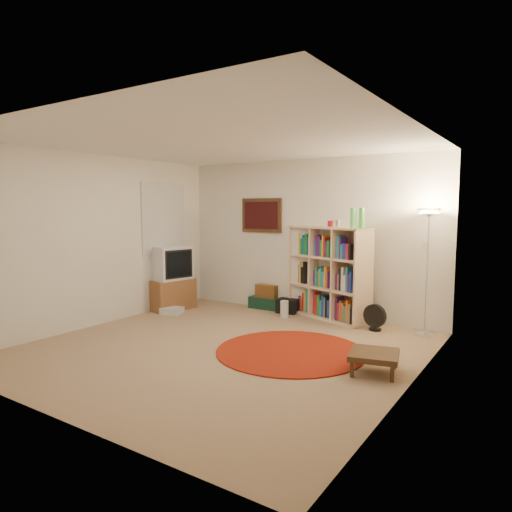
% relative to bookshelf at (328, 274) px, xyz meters
% --- Properties ---
extents(room, '(4.54, 4.54, 2.54)m').
position_rel_bookshelf_xyz_m(room, '(-0.47, -2.13, 0.56)').
color(room, '#9D7D5C').
rests_on(room, ground).
extents(bookshelf, '(1.49, 0.89, 1.73)m').
position_rel_bookshelf_xyz_m(bookshelf, '(0.00, 0.00, 0.00)').
color(bookshelf, '#FFD5AA').
rests_on(bookshelf, ground).
extents(floor_lamp, '(0.42, 0.42, 1.72)m').
position_rel_bookshelf_xyz_m(floor_lamp, '(1.54, -0.23, 0.73)').
color(floor_lamp, white).
rests_on(floor_lamp, ground).
extents(floor_fan, '(0.34, 0.20, 0.38)m').
position_rel_bookshelf_xyz_m(floor_fan, '(0.88, -0.35, -0.51)').
color(floor_fan, black).
rests_on(floor_fan, ground).
extents(tv_stand, '(0.65, 0.83, 1.08)m').
position_rel_bookshelf_xyz_m(tv_stand, '(-2.51, -0.89, -0.18)').
color(tv_stand, brown).
rests_on(tv_stand, ground).
extents(dvd_box, '(0.38, 0.34, 0.11)m').
position_rel_bookshelf_xyz_m(dvd_box, '(-2.24, -1.15, -0.64)').
color(dvd_box, white).
rests_on(dvd_box, ground).
extents(suitcase, '(0.61, 0.40, 0.20)m').
position_rel_bookshelf_xyz_m(suitcase, '(-1.14, 0.09, -0.60)').
color(suitcase, '#123124').
rests_on(suitcase, ground).
extents(wicker_basket, '(0.39, 0.28, 0.22)m').
position_rel_bookshelf_xyz_m(wicker_basket, '(-1.13, 0.07, -0.39)').
color(wicker_basket, brown).
rests_on(wicker_basket, suitcase).
extents(duffel_bag, '(0.36, 0.31, 0.23)m').
position_rel_bookshelf_xyz_m(duffel_bag, '(-0.69, -0.04, -0.58)').
color(duffel_bag, black).
rests_on(duffel_bag, ground).
extents(paper_towel, '(0.16, 0.16, 0.27)m').
position_rel_bookshelf_xyz_m(paper_towel, '(-0.57, -0.36, -0.56)').
color(paper_towel, white).
rests_on(paper_towel, ground).
extents(red_rug, '(1.80, 1.80, 0.02)m').
position_rel_bookshelf_xyz_m(red_rug, '(0.36, -1.84, -0.69)').
color(red_rug, maroon).
rests_on(red_rug, ground).
extents(side_table, '(0.59, 0.59, 0.23)m').
position_rel_bookshelf_xyz_m(side_table, '(1.43, -1.99, -0.51)').
color(side_table, '#382313').
rests_on(side_table, ground).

